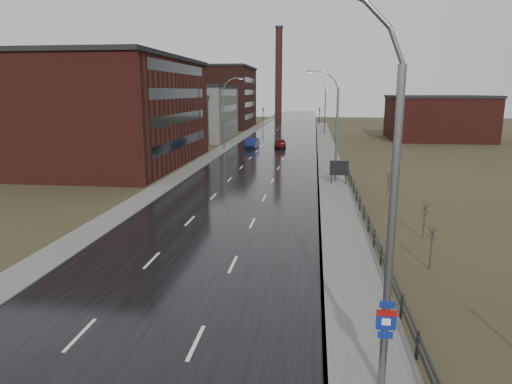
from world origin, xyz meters
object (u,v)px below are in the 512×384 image
(streetlight_main, at_px, (381,206))
(car_near, at_px, (252,143))
(car_far, at_px, (280,143))
(billboard, at_px, (339,169))

(streetlight_main, distance_m, car_near, 63.46)
(streetlight_main, relative_size, car_far, 2.55)
(billboard, relative_size, car_far, 0.53)
(billboard, relative_size, car_near, 0.52)
(billboard, xyz_separation_m, car_near, (-12.73, 29.53, -0.89))
(billboard, bearing_deg, streetlight_main, -91.10)
(streetlight_main, xyz_separation_m, car_far, (-7.49, 62.80, -5.25))
(car_far, bearing_deg, car_near, 4.36)
(car_near, bearing_deg, billboard, -64.05)
(streetlight_main, distance_m, billboard, 32.84)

